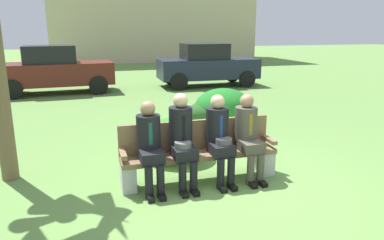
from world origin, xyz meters
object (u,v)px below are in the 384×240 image
Objects in this scene: seated_man_centerright at (219,134)px; parked_car_near at (55,70)px; seated_man_centerleft at (182,136)px; parked_car_far at (207,65)px; park_bench at (199,152)px; shrub_far_lawn at (175,138)px; shrub_mid_lawn at (223,106)px; seated_man_rightmost at (248,132)px; shrub_near_bench at (207,113)px; seated_man_leftmost at (150,142)px.

seated_man_centerright is 0.33× the size of parked_car_near.
seated_man_centerleft is 9.50m from parked_car_far.
park_bench is 1.73× the size of seated_man_centerleft.
seated_man_centerright is 9.25m from parked_car_near.
shrub_far_lawn is (-0.40, 1.13, -0.36)m from seated_man_centerright.
seated_man_centerleft is at bearing 179.53° from seated_man_centerright.
parked_car_far is (1.58, 5.73, 0.41)m from shrub_mid_lawn.
shrub_far_lawn is (-0.87, 1.13, -0.36)m from seated_man_rightmost.
seated_man_centerright is 1.38× the size of shrub_near_bench.
seated_man_centerright reaches higher than seated_man_leftmost.
parked_car_far is (2.88, 8.85, 0.11)m from seated_man_centerright.
parked_car_near reaches higher than seated_man_leftmost.
seated_man_centerright is 0.95× the size of shrub_mid_lawn.
seated_man_centerleft is (0.47, 0.00, 0.04)m from seated_man_leftmost.
parked_car_far is (3.28, 7.72, 0.47)m from shrub_far_lawn.
parked_car_far is (5.69, 0.04, 0.00)m from parked_car_near.
shrub_mid_lawn is 2.62m from shrub_far_lawn.
seated_man_centerright is (1.03, -0.00, 0.02)m from seated_man_leftmost.
seated_man_centerright is at bearing -25.91° from park_bench.
seated_man_rightmost is at bearing -0.02° from seated_man_centerleft.
seated_man_rightmost is 9.40m from parked_car_near.
seated_man_centerright is at bearing -179.48° from seated_man_rightmost.
shrub_mid_lawn is at bearing -54.15° from parked_car_near.
park_bench is at bearing 170.05° from seated_man_rightmost.
park_bench is at bearing -118.00° from shrub_mid_lawn.
shrub_mid_lawn reaches higher than shrub_far_lawn.
park_bench is 0.59× the size of parked_car_near.
shrub_near_bench is 0.81× the size of shrub_far_lawn.
seated_man_centerleft is 1.03m from seated_man_rightmost.
seated_man_rightmost reaches higher than seated_man_leftmost.
seated_man_centerleft is 0.57m from seated_man_centerright.
seated_man_leftmost is (-0.76, -0.13, 0.27)m from park_bench.
seated_man_leftmost is at bearing -78.62° from parked_car_near.
seated_man_centerleft is 3.47m from shrub_near_bench.
park_bench is 0.81m from seated_man_rightmost.
park_bench is at bearing -109.95° from parked_car_far.
shrub_near_bench is at bearing 68.40° from park_bench.
seated_man_centerleft is 1.43× the size of shrub_near_bench.
park_bench is 1.70× the size of shrub_mid_lawn.
seated_man_leftmost is 0.94× the size of seated_man_centerleft.
seated_man_centerright is (0.57, -0.00, -0.02)m from seated_man_centerleft.
shrub_far_lawn is at bearing 60.66° from seated_man_leftmost.
shrub_mid_lawn is 0.35× the size of parked_car_near.
seated_man_centerleft is 0.34× the size of parked_car_near.
shrub_far_lawn is at bearing 109.35° from seated_man_centerright.
seated_man_centerright is at bearing -112.75° from shrub_mid_lawn.
shrub_near_bench is (1.94, 3.11, -0.41)m from seated_man_leftmost.
shrub_far_lawn reaches higher than shrub_near_bench.
shrub_mid_lawn is (0.84, 3.11, -0.29)m from seated_man_rightmost.
seated_man_centerright reaches higher than seated_man_rightmost.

